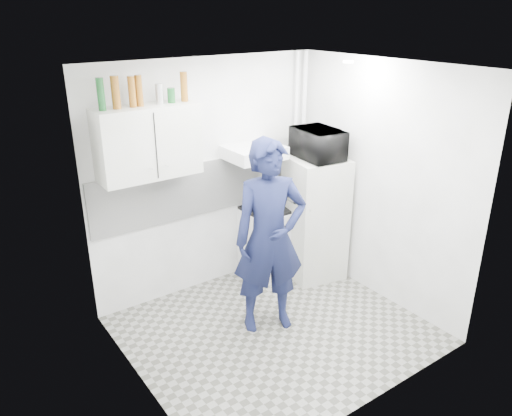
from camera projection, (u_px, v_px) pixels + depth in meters
floor at (275, 330)px, 5.09m from camera, size 2.80×2.80×0.00m
ceiling at (279, 67)px, 4.11m from camera, size 2.80×2.80×0.00m
wall_back at (208, 177)px, 5.55m from camera, size 2.80×0.00×2.80m
wall_left at (133, 252)px, 3.85m from camera, size 0.00×2.60×2.60m
wall_right at (380, 184)px, 5.35m from camera, size 0.00×2.60×2.60m
person at (270, 238)px, 4.83m from camera, size 0.84×0.69×1.97m
stove at (267, 242)px, 6.03m from camera, size 0.52×0.52×0.84m
fridge at (315, 218)px, 5.91m from camera, size 0.72×0.72×1.47m
stove_top at (267, 209)px, 5.87m from camera, size 0.50×0.50×0.03m
saucepan at (272, 205)px, 5.84m from camera, size 0.16×0.16×0.09m
microwave at (318, 144)px, 5.58m from camera, size 0.65×0.48×0.34m
bottle_a at (101, 94)px, 4.40m from camera, size 0.07×0.07×0.29m
bottle_b at (116, 92)px, 4.47m from camera, size 0.08×0.08×0.30m
bottle_c at (132, 92)px, 4.56m from camera, size 0.07×0.07×0.28m
bottle_d at (139, 91)px, 4.60m from camera, size 0.06×0.06×0.29m
canister_a at (159, 94)px, 4.72m from camera, size 0.08×0.08×0.19m
canister_b at (171, 95)px, 4.80m from camera, size 0.07×0.07×0.14m
bottle_e at (184, 87)px, 4.85m from camera, size 0.07×0.07×0.28m
upper_cabinet at (148, 142)px, 4.81m from camera, size 1.00×0.35×0.70m
range_hood at (254, 153)px, 5.50m from camera, size 0.60×0.50×0.14m
backsplash at (209, 186)px, 5.57m from camera, size 2.74×0.03×0.60m
pipe_a at (302, 160)px, 6.18m from camera, size 0.05×0.05×2.60m
pipe_b at (295, 161)px, 6.12m from camera, size 0.04×0.04×2.60m
ceiling_spot_fixture at (348, 62)px, 4.81m from camera, size 0.10×0.10×0.02m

